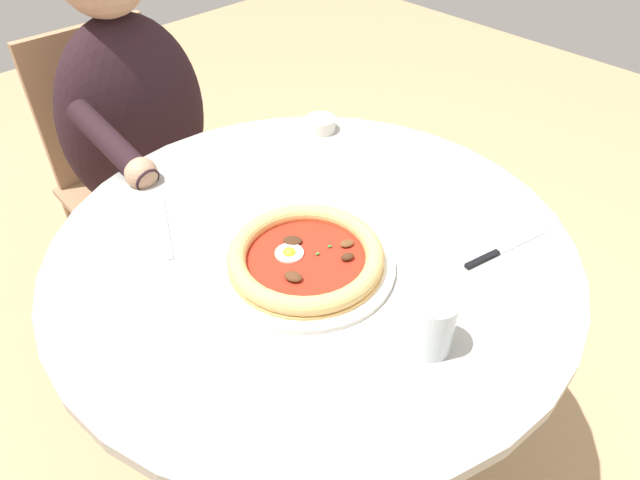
{
  "coord_description": "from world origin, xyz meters",
  "views": [
    {
      "loc": [
        -0.56,
        -0.6,
        1.46
      ],
      "look_at": [
        -0.0,
        -0.02,
        0.78
      ],
      "focal_mm": 32.64,
      "sensor_mm": 36.0,
      "label": 1
    }
  ],
  "objects_px": {
    "fork_utensil": "(166,228)",
    "water_glass": "(432,327)",
    "cafe_chair_diner": "(125,159)",
    "steak_knife": "(496,253)",
    "diner_person": "(148,179)",
    "ramekin_capers": "(320,124)",
    "pizza_on_plate": "(306,258)",
    "dining_table": "(313,310)"
  },
  "relations": [
    {
      "from": "fork_utensil",
      "to": "water_glass",
      "type": "bearing_deg",
      "value": -75.73
    },
    {
      "from": "water_glass",
      "to": "cafe_chair_diner",
      "type": "bearing_deg",
      "value": 86.18
    },
    {
      "from": "steak_knife",
      "to": "diner_person",
      "type": "relative_size",
      "value": 0.17
    },
    {
      "from": "ramekin_capers",
      "to": "water_glass",
      "type": "bearing_deg",
      "value": -119.99
    },
    {
      "from": "pizza_on_plate",
      "to": "cafe_chair_diner",
      "type": "distance_m",
      "value": 0.92
    },
    {
      "from": "pizza_on_plate",
      "to": "water_glass",
      "type": "xyz_separation_m",
      "value": [
        0.01,
        -0.26,
        0.02
      ]
    },
    {
      "from": "dining_table",
      "to": "diner_person",
      "type": "bearing_deg",
      "value": 87.48
    },
    {
      "from": "dining_table",
      "to": "water_glass",
      "type": "height_order",
      "value": "water_glass"
    },
    {
      "from": "fork_utensil",
      "to": "cafe_chair_diner",
      "type": "bearing_deg",
      "value": 71.12
    },
    {
      "from": "dining_table",
      "to": "cafe_chair_diner",
      "type": "bearing_deg",
      "value": 87.34
    },
    {
      "from": "cafe_chair_diner",
      "to": "ramekin_capers",
      "type": "bearing_deg",
      "value": -64.41
    },
    {
      "from": "dining_table",
      "to": "steak_knife",
      "type": "distance_m",
      "value": 0.38
    },
    {
      "from": "pizza_on_plate",
      "to": "diner_person",
      "type": "height_order",
      "value": "diner_person"
    },
    {
      "from": "dining_table",
      "to": "diner_person",
      "type": "distance_m",
      "value": 0.7
    },
    {
      "from": "ramekin_capers",
      "to": "cafe_chair_diner",
      "type": "height_order",
      "value": "cafe_chair_diner"
    },
    {
      "from": "pizza_on_plate",
      "to": "cafe_chair_diner",
      "type": "xyz_separation_m",
      "value": [
        0.09,
        0.88,
        -0.24
      ]
    },
    {
      "from": "pizza_on_plate",
      "to": "ramekin_capers",
      "type": "distance_m",
      "value": 0.48
    },
    {
      "from": "steak_knife",
      "to": "fork_utensil",
      "type": "bearing_deg",
      "value": 129.0
    },
    {
      "from": "dining_table",
      "to": "fork_utensil",
      "type": "height_order",
      "value": "fork_utensil"
    },
    {
      "from": "ramekin_capers",
      "to": "steak_knife",
      "type": "bearing_deg",
      "value": -98.81
    },
    {
      "from": "dining_table",
      "to": "ramekin_capers",
      "type": "height_order",
      "value": "ramekin_capers"
    },
    {
      "from": "fork_utensil",
      "to": "ramekin_capers",
      "type": "bearing_deg",
      "value": 7.56
    },
    {
      "from": "water_glass",
      "to": "ramekin_capers",
      "type": "bearing_deg",
      "value": 60.01
    },
    {
      "from": "diner_person",
      "to": "water_glass",
      "type": "bearing_deg",
      "value": -93.89
    },
    {
      "from": "dining_table",
      "to": "fork_utensil",
      "type": "bearing_deg",
      "value": 126.94
    },
    {
      "from": "diner_person",
      "to": "cafe_chair_diner",
      "type": "bearing_deg",
      "value": 86.67
    },
    {
      "from": "steak_knife",
      "to": "ramekin_capers",
      "type": "distance_m",
      "value": 0.55
    },
    {
      "from": "fork_utensil",
      "to": "diner_person",
      "type": "distance_m",
      "value": 0.56
    },
    {
      "from": "pizza_on_plate",
      "to": "fork_utensil",
      "type": "xyz_separation_m",
      "value": [
        -0.12,
        0.27,
        -0.02
      ]
    },
    {
      "from": "water_glass",
      "to": "fork_utensil",
      "type": "height_order",
      "value": "water_glass"
    },
    {
      "from": "water_glass",
      "to": "steak_knife",
      "type": "height_order",
      "value": "water_glass"
    },
    {
      "from": "water_glass",
      "to": "steak_knife",
      "type": "bearing_deg",
      "value": 10.02
    },
    {
      "from": "steak_knife",
      "to": "cafe_chair_diner",
      "type": "xyz_separation_m",
      "value": [
        -0.18,
        1.1,
        -0.22
      ]
    },
    {
      "from": "pizza_on_plate",
      "to": "cafe_chair_diner",
      "type": "relative_size",
      "value": 0.36
    },
    {
      "from": "ramekin_capers",
      "to": "cafe_chair_diner",
      "type": "relative_size",
      "value": 0.08
    },
    {
      "from": "water_glass",
      "to": "diner_person",
      "type": "relative_size",
      "value": 0.08
    },
    {
      "from": "water_glass",
      "to": "fork_utensil",
      "type": "xyz_separation_m",
      "value": [
        -0.13,
        0.53,
        -0.04
      ]
    },
    {
      "from": "diner_person",
      "to": "pizza_on_plate",
      "type": "bearing_deg",
      "value": -96.32
    },
    {
      "from": "steak_knife",
      "to": "fork_utensil",
      "type": "height_order",
      "value": "steak_knife"
    },
    {
      "from": "steak_knife",
      "to": "pizza_on_plate",
      "type": "bearing_deg",
      "value": 141.12
    },
    {
      "from": "water_glass",
      "to": "cafe_chair_diner",
      "type": "xyz_separation_m",
      "value": [
        0.08,
        1.15,
        -0.26
      ]
    },
    {
      "from": "fork_utensil",
      "to": "pizza_on_plate",
      "type": "bearing_deg",
      "value": -65.5
    }
  ]
}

